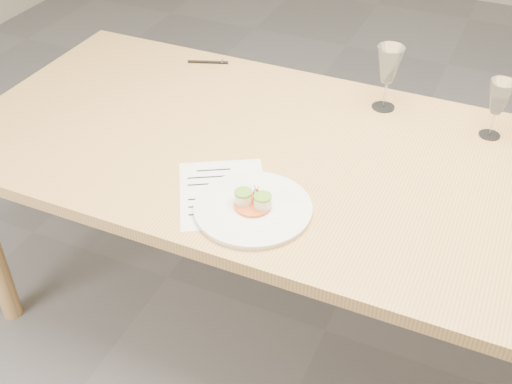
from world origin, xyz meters
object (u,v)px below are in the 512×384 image
at_px(wine_glass_0, 389,66).
at_px(dining_table, 340,182).
at_px(ballpoint_pen, 208,62).
at_px(dinner_plate, 253,207).
at_px(recipe_sheet, 223,193).
at_px(wine_glass_1, 499,98).

bearing_deg(wine_glass_0, dining_table, -93.75).
xyz_separation_m(ballpoint_pen, wine_glass_0, (0.68, -0.05, 0.15)).
relative_size(dining_table, ballpoint_pen, 16.48).
bearing_deg(dinner_plate, recipe_sheet, 161.02).
xyz_separation_m(dinner_plate, wine_glass_1, (0.52, 0.64, 0.12)).
bearing_deg(ballpoint_pen, dining_table, -52.70).
bearing_deg(dinner_plate, ballpoint_pen, 125.25).
bearing_deg(wine_glass_0, wine_glass_1, -5.25).
bearing_deg(dinner_plate, dining_table, 63.88).
bearing_deg(dinner_plate, wine_glass_1, 50.69).
bearing_deg(recipe_sheet, wine_glass_1, 13.70).
distance_m(dining_table, wine_glass_1, 0.54).
bearing_deg(wine_glass_1, recipe_sheet, -136.37).
bearing_deg(dining_table, recipe_sheet, -133.86).
bearing_deg(wine_glass_1, dinner_plate, -129.31).
height_order(dining_table, wine_glass_1, wine_glass_1).
bearing_deg(dining_table, ballpoint_pen, 147.82).
bearing_deg(wine_glass_1, dining_table, -138.22).
height_order(dining_table, wine_glass_0, wine_glass_0).
relative_size(dining_table, wine_glass_0, 11.02).
bearing_deg(dining_table, wine_glass_0, 86.25).
distance_m(recipe_sheet, wine_glass_1, 0.88).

